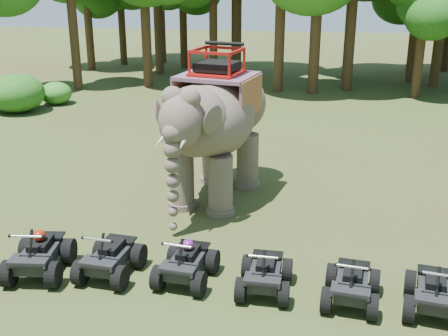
{
  "coord_description": "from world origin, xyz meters",
  "views": [
    {
      "loc": [
        2.28,
        -12.4,
        6.78
      ],
      "look_at": [
        0.0,
        1.2,
        1.9
      ],
      "focal_mm": 45.0,
      "sensor_mm": 36.0,
      "label": 1
    }
  ],
  "objects_px": {
    "atv_2": "(186,257)",
    "atv_3": "(265,268)",
    "atv_1": "(110,252)",
    "atv_0": "(38,249)",
    "atv_4": "(352,278)",
    "elephant": "(216,124)",
    "atv_5": "(435,286)"
  },
  "relations": [
    {
      "from": "atv_4",
      "to": "atv_3",
      "type": "bearing_deg",
      "value": -177.77
    },
    {
      "from": "atv_1",
      "to": "atv_3",
      "type": "bearing_deg",
      "value": 3.53
    },
    {
      "from": "atv_5",
      "to": "atv_1",
      "type": "bearing_deg",
      "value": -173.54
    },
    {
      "from": "atv_3",
      "to": "atv_1",
      "type": "bearing_deg",
      "value": 179.04
    },
    {
      "from": "atv_2",
      "to": "atv_5",
      "type": "bearing_deg",
      "value": 2.32
    },
    {
      "from": "elephant",
      "to": "atv_3",
      "type": "distance_m",
      "value": 5.95
    },
    {
      "from": "atv_2",
      "to": "atv_3",
      "type": "bearing_deg",
      "value": 1.4
    },
    {
      "from": "elephant",
      "to": "atv_2",
      "type": "xyz_separation_m",
      "value": [
        0.23,
        -5.14,
        -1.76
      ]
    },
    {
      "from": "atv_0",
      "to": "atv_3",
      "type": "xyz_separation_m",
      "value": [
        5.29,
        0.11,
        -0.06
      ]
    },
    {
      "from": "atv_1",
      "to": "atv_4",
      "type": "bearing_deg",
      "value": 2.6
    },
    {
      "from": "atv_0",
      "to": "atv_3",
      "type": "relative_size",
      "value": 1.11
    },
    {
      "from": "atv_1",
      "to": "atv_3",
      "type": "distance_m",
      "value": 3.63
    },
    {
      "from": "elephant",
      "to": "atv_3",
      "type": "bearing_deg",
      "value": -56.68
    },
    {
      "from": "atv_1",
      "to": "atv_2",
      "type": "height_order",
      "value": "atv_1"
    },
    {
      "from": "atv_0",
      "to": "atv_1",
      "type": "bearing_deg",
      "value": 0.28
    },
    {
      "from": "atv_4",
      "to": "atv_0",
      "type": "bearing_deg",
      "value": -173.74
    },
    {
      "from": "atv_0",
      "to": "atv_5",
      "type": "relative_size",
      "value": 1.07
    },
    {
      "from": "atv_1",
      "to": "atv_3",
      "type": "relative_size",
      "value": 1.05
    },
    {
      "from": "atv_2",
      "to": "atv_3",
      "type": "xyz_separation_m",
      "value": [
        1.82,
        -0.15,
        -0.02
      ]
    },
    {
      "from": "elephant",
      "to": "atv_4",
      "type": "distance_m",
      "value": 6.93
    },
    {
      "from": "atv_2",
      "to": "atv_3",
      "type": "distance_m",
      "value": 1.83
    },
    {
      "from": "elephant",
      "to": "atv_4",
      "type": "height_order",
      "value": "elephant"
    },
    {
      "from": "atv_3",
      "to": "atv_4",
      "type": "bearing_deg",
      "value": -3.68
    },
    {
      "from": "atv_3",
      "to": "atv_5",
      "type": "relative_size",
      "value": 0.97
    },
    {
      "from": "atv_1",
      "to": "atv_2",
      "type": "bearing_deg",
      "value": 6.76
    },
    {
      "from": "atv_3",
      "to": "atv_0",
      "type": "bearing_deg",
      "value": -178.22
    },
    {
      "from": "atv_0",
      "to": "atv_2",
      "type": "height_order",
      "value": "atv_0"
    },
    {
      "from": "atv_2",
      "to": "atv_1",
      "type": "bearing_deg",
      "value": -172.17
    },
    {
      "from": "elephant",
      "to": "atv_4",
      "type": "xyz_separation_m",
      "value": [
        3.92,
        -5.43,
        -1.77
      ]
    },
    {
      "from": "atv_5",
      "to": "atv_2",
      "type": "bearing_deg",
      "value": -174.92
    },
    {
      "from": "atv_2",
      "to": "atv_5",
      "type": "relative_size",
      "value": 0.99
    },
    {
      "from": "elephant",
      "to": "atv_1",
      "type": "distance_m",
      "value": 5.7
    }
  ]
}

